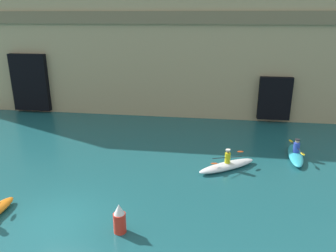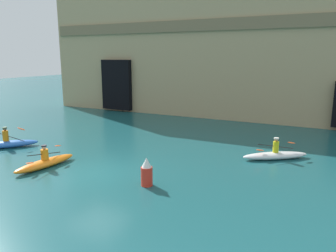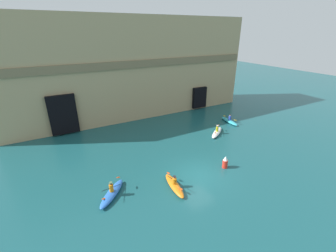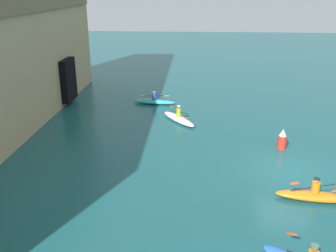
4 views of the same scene
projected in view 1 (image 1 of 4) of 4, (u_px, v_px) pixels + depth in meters
The scene contains 5 objects.
ground_plane at pixel (56, 221), 13.00m from camera, with size 120.00×120.00×0.00m, color #195156.
cliff_bluff at pixel (154, 29), 26.82m from camera, with size 34.02×5.64×13.38m.
kayak_white at pixel (227, 165), 17.34m from camera, with size 3.25×2.63×1.13m.
kayak_cyan at pixel (296, 154), 18.71m from camera, with size 1.15×3.39×1.14m.
marker_buoy at pixel (120, 219), 12.18m from camera, with size 0.48×0.48×1.19m.
Camera 1 is at (6.05, -10.33, 7.75)m, focal length 35.00 mm.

